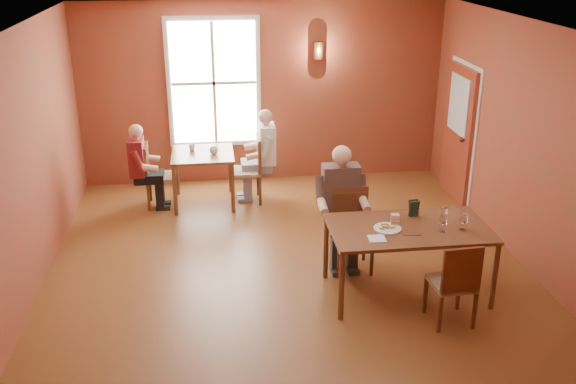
{
  "coord_description": "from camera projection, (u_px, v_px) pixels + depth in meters",
  "views": [
    {
      "loc": [
        -0.9,
        -6.92,
        3.94
      ],
      "look_at": [
        0.0,
        0.2,
        1.05
      ],
      "focal_mm": 40.0,
      "sensor_mm": 36.0,
      "label": 1
    }
  ],
  "objects": [
    {
      "name": "ground",
      "position": [
        290.0,
        276.0,
        7.94
      ],
      "size": [
        6.0,
        7.0,
        0.01
      ],
      "primitive_type": "cube",
      "color": "brown",
      "rests_on": "ground"
    },
    {
      "name": "wall_back",
      "position": [
        263.0,
        93.0,
        10.6
      ],
      "size": [
        6.0,
        0.04,
        3.0
      ],
      "primitive_type": "cube",
      "color": "brown",
      "rests_on": "ground"
    },
    {
      "name": "wall_front",
      "position": [
        360.0,
        339.0,
        4.16
      ],
      "size": [
        6.0,
        0.04,
        3.0
      ],
      "primitive_type": "cube",
      "color": "brown",
      "rests_on": "ground"
    },
    {
      "name": "wall_left",
      "position": [
        19.0,
        174.0,
        7.03
      ],
      "size": [
        0.04,
        7.0,
        3.0
      ],
      "primitive_type": "cube",
      "color": "brown",
      "rests_on": "ground"
    },
    {
      "name": "wall_right",
      "position": [
        536.0,
        152.0,
        7.73
      ],
      "size": [
        0.04,
        7.0,
        3.0
      ],
      "primitive_type": "cube",
      "color": "brown",
      "rests_on": "ground"
    },
    {
      "name": "ceiling",
      "position": [
        290.0,
        29.0,
        6.82
      ],
      "size": [
        6.0,
        7.0,
        0.04
      ],
      "primitive_type": "cube",
      "color": "white",
      "rests_on": "wall_back"
    },
    {
      "name": "window",
      "position": [
        214.0,
        83.0,
        10.39
      ],
      "size": [
        1.36,
        0.1,
        1.96
      ],
      "primitive_type": "cube",
      "color": "white",
      "rests_on": "wall_back"
    },
    {
      "name": "door",
      "position": [
        458.0,
        133.0,
        10.01
      ],
      "size": [
        0.12,
        1.04,
        2.1
      ],
      "primitive_type": "cube",
      "color": "maroon",
      "rests_on": "ground"
    },
    {
      "name": "wall_sconce",
      "position": [
        318.0,
        50.0,
        10.35
      ],
      "size": [
        0.16,
        0.16,
        0.28
      ],
      "primitive_type": "cylinder",
      "color": "brown",
      "rests_on": "wall_back"
    },
    {
      "name": "main_table",
      "position": [
        407.0,
        260.0,
        7.44
      ],
      "size": [
        1.81,
        1.02,
        0.85
      ],
      "primitive_type": null,
      "color": "brown",
      "rests_on": "ground"
    },
    {
      "name": "chair_diner_main",
      "position": [
        353.0,
        232.0,
        7.94
      ],
      "size": [
        0.46,
        0.46,
        1.03
      ],
      "primitive_type": null,
      "rotation": [
        0.0,
        0.0,
        3.14
      ],
      "color": "#4D3219",
      "rests_on": "ground"
    },
    {
      "name": "diner_main",
      "position": [
        354.0,
        216.0,
        7.83
      ],
      "size": [
        0.6,
        0.6,
        1.49
      ],
      "primitive_type": null,
      "rotation": [
        0.0,
        0.0,
        3.14
      ],
      "color": "#39211B",
      "rests_on": "ground"
    },
    {
      "name": "chair_empty",
      "position": [
        452.0,
        281.0,
        6.86
      ],
      "size": [
        0.46,
        0.46,
        0.98
      ],
      "primitive_type": null,
      "rotation": [
        0.0,
        0.0,
        0.07
      ],
      "color": "#422B16",
      "rests_on": "ground"
    },
    {
      "name": "plate_food",
      "position": [
        387.0,
        228.0,
        7.21
      ],
      "size": [
        0.35,
        0.35,
        0.04
      ],
      "primitive_type": "cylinder",
      "rotation": [
        0.0,
        0.0,
        -0.11
      ],
      "color": "white",
      "rests_on": "main_table"
    },
    {
      "name": "sandwich",
      "position": [
        395.0,
        221.0,
        7.31
      ],
      "size": [
        0.11,
        0.1,
        0.11
      ],
      "primitive_type": "cube",
      "rotation": [
        0.0,
        0.0,
        -0.19
      ],
      "color": "tan",
      "rests_on": "main_table"
    },
    {
      "name": "goblet_a",
      "position": [
        443.0,
        215.0,
        7.35
      ],
      "size": [
        0.09,
        0.09,
        0.2
      ],
      "primitive_type": null,
      "rotation": [
        0.0,
        0.0,
        -0.16
      ],
      "color": "white",
      "rests_on": "main_table"
    },
    {
      "name": "goblet_b",
      "position": [
        464.0,
        221.0,
        7.17
      ],
      "size": [
        0.09,
        0.09,
        0.21
      ],
      "primitive_type": null,
      "rotation": [
        0.0,
        0.0,
        0.08
      ],
      "color": "white",
      "rests_on": "main_table"
    },
    {
      "name": "goblet_c",
      "position": [
        443.0,
        223.0,
        7.12
      ],
      "size": [
        0.11,
        0.11,
        0.21
      ],
      "primitive_type": null,
      "rotation": [
        0.0,
        0.0,
        -0.31
      ],
      "color": "white",
      "rests_on": "main_table"
    },
    {
      "name": "menu_stand",
      "position": [
        414.0,
        208.0,
        7.53
      ],
      "size": [
        0.13,
        0.08,
        0.2
      ],
      "primitive_type": "cube",
      "rotation": [
        0.0,
        0.0,
        0.15
      ],
      "color": "#1B3121",
      "rests_on": "main_table"
    },
    {
      "name": "knife",
      "position": [
        412.0,
        235.0,
        7.07
      ],
      "size": [
        0.21,
        0.05,
        0.0
      ],
      "primitive_type": "cube",
      "rotation": [
        0.0,
        0.0,
        -0.14
      ],
      "color": "silver",
      "rests_on": "main_table"
    },
    {
      "name": "napkin",
      "position": [
        377.0,
        238.0,
        7.0
      ],
      "size": [
        0.19,
        0.19,
        0.01
      ],
      "primitive_type": "cube",
      "rotation": [
        0.0,
        0.0,
        -0.04
      ],
      "color": "silver",
      "rests_on": "main_table"
    },
    {
      "name": "second_table",
      "position": [
        204.0,
        178.0,
        9.97
      ],
      "size": [
        0.94,
        0.94,
        0.83
      ],
      "primitive_type": null,
      "color": "brown",
      "rests_on": "ground"
    },
    {
      "name": "chair_diner_white",
      "position": [
        245.0,
        170.0,
        10.0
      ],
      "size": [
        0.47,
        0.47,
        1.05
      ],
      "primitive_type": null,
      "rotation": [
        0.0,
        0.0,
        1.57
      ],
      "color": "#50351B",
      "rests_on": "ground"
    },
    {
      "name": "diner_white",
      "position": [
        247.0,
        159.0,
        9.94
      ],
      "size": [
        0.56,
        0.56,
        1.41
      ],
      "primitive_type": null,
      "rotation": [
        0.0,
        0.0,
        1.57
      ],
      "color": "white",
      "rests_on": "ground"
    },
    {
      "name": "chair_diner_maroon",
      "position": [
        161.0,
        175.0,
        9.86
      ],
      "size": [
        0.44,
        0.44,
        0.99
      ],
      "primitive_type": null,
      "rotation": [
        0.0,
        0.0,
        -1.57
      ],
      "color": "brown",
      "rests_on": "ground"
    },
    {
      "name": "diner_maroon",
      "position": [
        158.0,
        166.0,
        9.8
      ],
      "size": [
        0.52,
        0.52,
        1.3
      ],
      "primitive_type": null,
      "rotation": [
        0.0,
        0.0,
        -1.57
      ],
      "color": "maroon",
      "rests_on": "ground"
    },
    {
      "name": "cup_a",
      "position": [
        214.0,
        151.0,
        9.75
      ],
      "size": [
        0.16,
        0.16,
        0.1
      ],
      "primitive_type": "imported",
      "rotation": [
        0.0,
        0.0,
        0.27
      ],
      "color": "white",
      "rests_on": "second_table"
    },
    {
      "name": "cup_b",
      "position": [
        192.0,
        147.0,
        9.92
      ],
      "size": [
        0.14,
        0.14,
        0.1
      ],
      "primitive_type": "imported",
      "rotation": [
        0.0,
        0.0,
        0.3
      ],
      "color": "silver",
      "rests_on": "second_table"
    }
  ]
}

